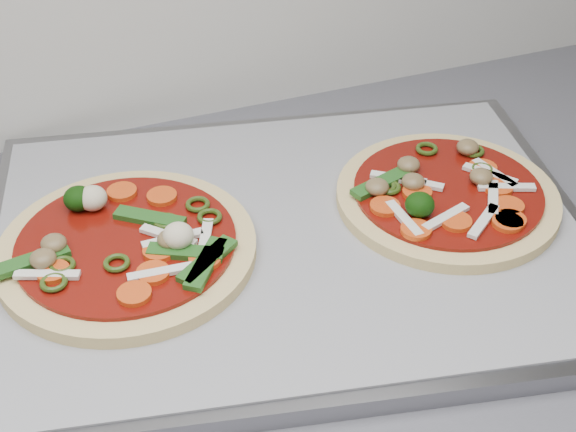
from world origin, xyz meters
name	(u,v)px	position (x,y,z in m)	size (l,w,h in m)	color
countertop	(260,334)	(0.00, 1.30, 0.88)	(3.60, 0.60, 0.04)	#58585F
baking_tray	(290,239)	(0.05, 1.37, 0.91)	(0.49, 0.36, 0.02)	gray
parchment	(290,230)	(0.05, 1.37, 0.92)	(0.47, 0.34, 0.00)	gray
pizza_left	(127,246)	(-0.08, 1.38, 0.93)	(0.27, 0.27, 0.03)	#E9CC80
pizza_right	(446,195)	(0.19, 1.35, 0.93)	(0.24, 0.24, 0.03)	#E9CC80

